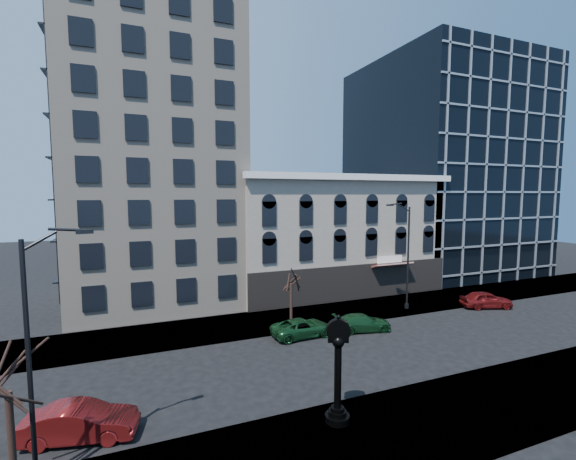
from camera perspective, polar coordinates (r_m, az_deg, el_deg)
name	(u,v)px	position (r m, az deg, el deg)	size (l,w,h in m)	color
ground	(282,366)	(25.10, -0.84, -19.50)	(160.00, 160.00, 0.00)	black
sidewalk_far	(246,324)	(32.14, -6.17, -13.74)	(160.00, 6.00, 0.12)	gray
sidewalk_near	(351,442)	(18.79, 9.29, -28.64)	(160.00, 6.00, 0.12)	gray
cream_tower	(152,103)	(41.13, -19.52, 17.35)	(15.90, 15.40, 42.50)	#C1AF9C
victorian_row	(332,236)	(42.54, 6.47, -0.84)	(22.60, 11.19, 12.50)	gray
glass_office	(441,169)	(58.38, 21.78, 8.34)	(20.00, 20.15, 28.00)	black
street_clock	(338,374)	(18.82, 7.39, -20.36)	(1.14, 1.14, 5.03)	black
street_lamp_near	(48,289)	(15.95, -31.98, -7.42)	(2.43, 0.65, 9.43)	black
street_lamp_far	(402,228)	(35.87, 16.48, 0.31)	(2.53, 0.73, 9.84)	black
bare_tree_near	(6,366)	(16.11, -36.26, -15.98)	(3.74, 3.74, 6.41)	#332019
bare_tree_far	(291,275)	(31.35, 0.47, -6.75)	(2.99, 2.99, 5.13)	#332019
car_near_b	(80,422)	(20.53, -28.41, -23.76)	(1.62, 4.65, 1.53)	maroon
car_far_a	(303,328)	(29.48, 2.17, -14.26)	(2.18, 4.73, 1.31)	#143F1E
car_far_b	(362,323)	(31.11, 10.95, -13.31)	(1.82, 4.48, 1.30)	#143F1E
car_far_c	(486,300)	(40.73, 27.28, -9.15)	(1.83, 4.55, 1.55)	maroon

